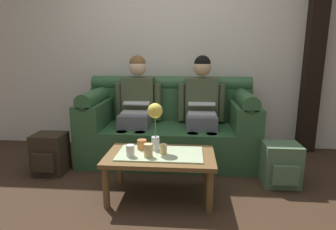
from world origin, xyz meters
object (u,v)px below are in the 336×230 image
object	(u,v)px
coffee_table	(160,159)
flower_vase	(155,118)
cup_far_center	(148,150)
person_left	(137,104)
couch	(169,127)
cup_far_left	(163,149)
backpack_right	(281,165)
cup_near_left	(130,151)
backpack_left	(50,154)
person_right	(202,105)
cup_near_right	(142,144)

from	to	relation	value
coffee_table	flower_vase	size ratio (longest dim) A/B	2.22
cup_far_center	person_left	bearing A→B (deg)	105.45
flower_vase	coffee_table	bearing A→B (deg)	-56.31
couch	coffee_table	bearing A→B (deg)	-90.00
flower_vase	cup_far_left	size ratio (longest dim) A/B	4.87
couch	backpack_right	bearing A→B (deg)	-29.84
coffee_table	backpack_right	distance (m)	1.18
couch	cup_far_center	bearing A→B (deg)	-94.77
couch	cup_near_left	bearing A→B (deg)	-102.69
cup_far_center	backpack_left	bearing A→B (deg)	155.98
person_right	cup_near_left	size ratio (longest dim) A/B	12.34
coffee_table	flower_vase	distance (m)	0.36
cup_far_center	person_right	bearing A→B (deg)	66.07
flower_vase	cup_far_center	distance (m)	0.30
person_right	cup_near_right	xyz separation A→B (m)	(-0.56, -0.87, -0.21)
person_right	flower_vase	world-z (taller)	person_right
flower_vase	cup_near_left	bearing A→B (deg)	-137.00
flower_vase	cup_near_right	distance (m)	0.28
person_left	cup_near_right	distance (m)	0.92
person_left	cup_far_center	world-z (taller)	person_left
person_right	backpack_left	world-z (taller)	person_right
person_left	cup_near_left	world-z (taller)	person_left
cup_near_left	cup_far_left	bearing A→B (deg)	16.99
couch	person_right	distance (m)	0.48
person_right	coffee_table	size ratio (longest dim) A/B	1.30
flower_vase	backpack_right	world-z (taller)	flower_vase
coffee_table	flower_vase	bearing A→B (deg)	123.69
person_right	coffee_table	distance (m)	1.08
cup_near_left	backpack_left	xyz separation A→B (m)	(-0.97, 0.50, -0.24)
cup_near_left	cup_far_center	bearing A→B (deg)	0.53
couch	flower_vase	xyz separation A→B (m)	(-0.05, -0.89, 0.32)
couch	coffee_table	xyz separation A→B (m)	(-0.00, -0.96, -0.03)
cup_near_right	backpack_left	size ratio (longest dim) A/B	0.21
person_left	cup_far_left	xyz separation A→B (m)	(0.41, -0.98, -0.21)
person_right	backpack_left	size ratio (longest dim) A/B	2.88
cup_near_left	cup_far_center	distance (m)	0.15
cup_near_left	flower_vase	bearing A→B (deg)	43.00
backpack_left	cup_near_left	bearing A→B (deg)	-27.30
couch	backpack_right	size ratio (longest dim) A/B	4.87
couch	cup_near_right	xyz separation A→B (m)	(-0.17, -0.88, 0.07)
cup_near_right	backpack_left	bearing A→B (deg)	163.13
coffee_table	backpack_left	xyz separation A→B (m)	(-1.21, 0.40, -0.13)
person_left	cup_far_left	world-z (taller)	person_left
person_right	flower_vase	bearing A→B (deg)	-116.02
person_left	cup_far_left	size ratio (longest dim) A/B	14.02
couch	backpack_left	size ratio (longest dim) A/B	4.69
couch	backpack_left	world-z (taller)	couch
couch	backpack_right	world-z (taller)	couch
coffee_table	cup_near_left	xyz separation A→B (m)	(-0.24, -0.10, 0.11)
coffee_table	backpack_left	world-z (taller)	backpack_left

